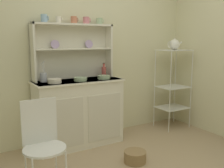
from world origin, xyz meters
TOP-DOWN VIEW (x-y plane):
  - wall_back at (0.00, 1.62)m, footprint 3.84×0.05m
  - hutch_cabinet at (-0.25, 1.37)m, footprint 1.13×0.45m
  - hutch_shelf_unit at (-0.25, 1.53)m, footprint 1.05×0.18m
  - bakers_rack at (1.28, 1.28)m, footprint 0.45×0.37m
  - wire_chair at (-0.96, 0.49)m, footprint 0.36×0.36m
  - floor_basket at (0.08, 0.58)m, footprint 0.25×0.25m
  - cup_sky_0 at (-0.62, 1.49)m, footprint 0.09×0.08m
  - cup_cream_1 at (-0.44, 1.49)m, footprint 0.08×0.07m
  - cup_terracotta_2 at (-0.24, 1.49)m, footprint 0.09×0.08m
  - cup_rose_3 at (-0.07, 1.49)m, footprint 0.10×0.08m
  - cup_sage_4 at (0.12, 1.49)m, footprint 0.10×0.08m
  - bowl_mixing_large at (-0.58, 1.29)m, footprint 0.16×0.16m
  - bowl_floral_medium at (-0.25, 1.29)m, footprint 0.16×0.16m
  - bowl_cream_small at (0.07, 1.29)m, footprint 0.16×0.16m
  - jam_bottle at (0.16, 1.45)m, footprint 0.06×0.06m
  - utensil_jar at (-0.67, 1.44)m, footprint 0.08×0.08m
  - porcelain_teapot at (1.28, 1.28)m, footprint 0.25×0.16m

SIDE VIEW (x-z plane):
  - floor_basket at x=0.08m, z-range 0.00..0.13m
  - hutch_cabinet at x=-0.25m, z-range 0.01..0.86m
  - wire_chair at x=-0.96m, z-range 0.09..0.94m
  - bakers_rack at x=1.28m, z-range 0.13..1.34m
  - bowl_floral_medium at x=-0.25m, z-range 0.85..0.90m
  - bowl_cream_small at x=0.07m, z-range 0.85..0.90m
  - bowl_mixing_large at x=-0.58m, z-range 0.85..0.91m
  - utensil_jar at x=-0.67m, z-range 0.78..1.04m
  - jam_bottle at x=0.16m, z-range 0.83..1.03m
  - wall_back at x=0.00m, z-range 0.00..2.50m
  - hutch_shelf_unit at x=-0.25m, z-range 0.91..1.62m
  - porcelain_teapot at x=1.28m, z-range 1.20..1.38m
  - cup_cream_1 at x=-0.44m, z-range 1.56..1.64m
  - cup_sage_4 at x=0.12m, z-range 1.56..1.64m
  - cup_terracotta_2 at x=-0.24m, z-range 1.56..1.65m
  - cup_rose_3 at x=-0.07m, z-range 1.56..1.65m
  - cup_sky_0 at x=-0.62m, z-range 1.56..1.65m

